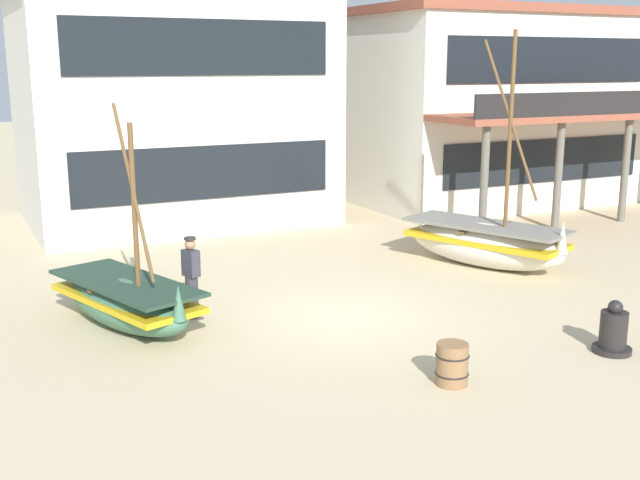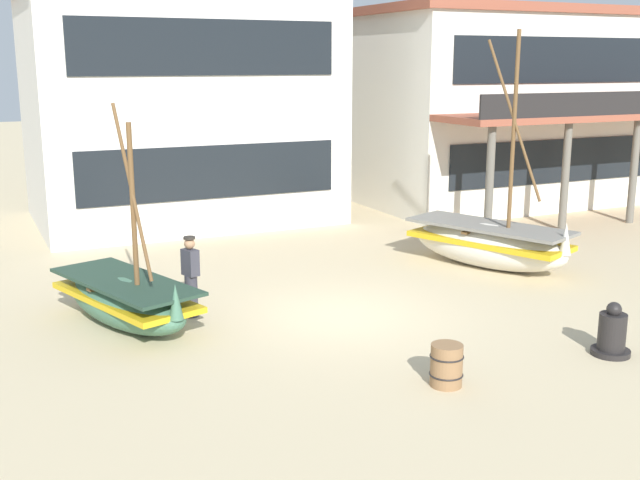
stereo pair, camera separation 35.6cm
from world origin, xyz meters
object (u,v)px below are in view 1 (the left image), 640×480
Objects in this scene: fisherman_by_hull at (191,278)px; wooden_barrel at (452,364)px; fishing_boat_centre_large at (486,242)px; harbor_building_main at (173,106)px; capstan_winch at (613,332)px; harbor_building_annex at (486,106)px; fishing_boat_near_left at (127,301)px.

wooden_barrel is at bearing -61.93° from fisherman_by_hull.
fishing_boat_centre_large is 0.61× the size of harbor_building_main.
fisherman_by_hull is at bearing -104.46° from harbor_building_main.
capstan_winch is 16.44m from harbor_building_annex.
fishing_boat_near_left is 0.45× the size of harbor_building_main.
fisherman_by_hull reaches higher than capstan_winch.
fishing_boat_near_left is 1.35m from fisherman_by_hull.
harbor_building_annex is (14.16, 8.77, 2.66)m from fisherman_by_hull.
fishing_boat_near_left is 6.56m from wooden_barrel.
fisherman_by_hull is 8.14m from capstan_winch.
fishing_boat_centre_large reaches higher than fisherman_by_hull.
fisherman_by_hull is 2.41× the size of wooden_barrel.
fishing_boat_near_left is 2.59× the size of fisherman_by_hull.
fishing_boat_centre_large is 6.16m from capstan_winch.
fisherman_by_hull is (-7.95, -0.63, 0.21)m from fishing_boat_centre_large.
wooden_barrel is at bearing -129.34° from harbor_building_annex.
harbor_building_main is 11.61m from harbor_building_annex.
harbor_building_main is at bearing 102.88° from capstan_winch.
harbor_building_main is at bearing 68.89° from fishing_boat_near_left.
harbor_building_main is at bearing 118.89° from fishing_boat_centre_large.
harbor_building_annex is at bearing 29.55° from fishing_boat_near_left.
fishing_boat_near_left is 6.25× the size of wooden_barrel.
capstan_winch is (6.19, -5.26, -0.45)m from fisherman_by_hull.
fishing_boat_centre_large reaches higher than wooden_barrel.
fishing_boat_near_left is 4.45× the size of capstan_winch.
fishing_boat_centre_large is 8.38× the size of wooden_barrel.
capstan_winch reaches higher than wooden_barrel.
capstan_winch is (7.51, -5.26, -0.15)m from fishing_boat_near_left.
fisherman_by_hull is 10.97m from harbor_building_main.
fishing_boat_near_left is 11.45m from harbor_building_main.
fishing_boat_near_left is at bearing 145.00° from capstan_winch.
capstan_winch is 0.09× the size of harbor_building_annex.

